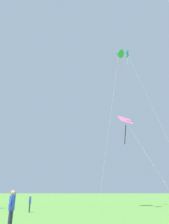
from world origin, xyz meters
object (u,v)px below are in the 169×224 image
(kite_teal_box, at_px, (128,56))
(kite_green_small, at_px, (119,54))
(person_child_small, at_px, (30,202))
(kite_pink_low, at_px, (126,125))
(person_in_blue_jacket, at_px, (12,206))

(kite_teal_box, xyz_separation_m, kite_green_small, (-2.23, -4.38, -2.69))
(person_child_small, bearing_deg, kite_green_small, 19.41)
(kite_teal_box, distance_m, kite_pink_low, 11.28)
(kite_pink_low, height_order, person_child_small, kite_pink_low)
(kite_teal_box, height_order, person_in_blue_jacket, kite_teal_box)
(kite_teal_box, relative_size, person_in_blue_jacket, 12.51)
(kite_teal_box, xyz_separation_m, person_in_blue_jacket, (-10.05, -17.14, -20.23))
(kite_teal_box, height_order, kite_green_small, kite_teal_box)
(kite_green_small, bearing_deg, kite_pink_low, 75.03)
(kite_teal_box, relative_size, kite_pink_low, 1.94)
(kite_pink_low, xyz_separation_m, kite_green_small, (-1.05, -3.93, 8.52))
(kite_teal_box, bearing_deg, kite_pink_low, -158.91)
(person_child_small, relative_size, person_in_blue_jacket, 0.80)
(kite_pink_low, relative_size, kite_green_small, 0.60)
(person_in_blue_jacket, bearing_deg, kite_teal_box, 59.62)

